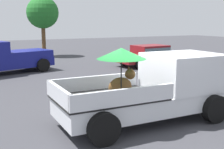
# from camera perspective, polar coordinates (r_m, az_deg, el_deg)

# --- Properties ---
(ground_plane) EXTENTS (80.00, 80.00, 0.00)m
(ground_plane) POSITION_cam_1_polar(r_m,az_deg,el_deg) (8.61, 6.26, -9.06)
(ground_plane) COLOR #38383D
(pickup_truck_main) EXTENTS (5.08, 2.32, 2.19)m
(pickup_truck_main) POSITION_cam_1_polar(r_m,az_deg,el_deg) (8.57, 8.93, -2.47)
(pickup_truck_main) COLOR black
(pickup_truck_main) RESTS_ON ground
(pickup_truck_red) EXTENTS (5.11, 3.13, 1.80)m
(pickup_truck_red) POSITION_cam_1_polar(r_m,az_deg,el_deg) (17.18, -20.22, 3.09)
(pickup_truck_red) COLOR black
(pickup_truck_red) RESTS_ON ground
(parked_sedan_far) EXTENTS (4.38, 2.15, 1.33)m
(parked_sedan_far) POSITION_cam_1_polar(r_m,az_deg,el_deg) (19.22, 7.30, 3.95)
(parked_sedan_far) COLOR black
(parked_sedan_far) RESTS_ON ground
(tree_by_lot) EXTENTS (2.60, 2.60, 4.87)m
(tree_by_lot) POSITION_cam_1_polar(r_m,az_deg,el_deg) (24.93, -13.42, 11.64)
(tree_by_lot) COLOR brown
(tree_by_lot) RESTS_ON ground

